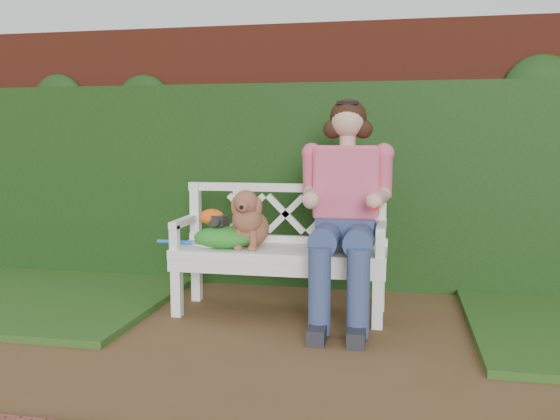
# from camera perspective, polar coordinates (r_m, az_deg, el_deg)

# --- Properties ---
(ground) EXTENTS (60.00, 60.00, 0.00)m
(ground) POSITION_cam_1_polar(r_m,az_deg,el_deg) (3.52, 0.47, -13.98)
(ground) COLOR brown
(brick_wall) EXTENTS (10.00, 0.30, 2.20)m
(brick_wall) POSITION_cam_1_polar(r_m,az_deg,el_deg) (5.16, 4.47, 5.22)
(brick_wall) COLOR maroon
(brick_wall) RESTS_ON ground
(ivy_hedge) EXTENTS (10.00, 0.18, 1.70)m
(ivy_hedge) POSITION_cam_1_polar(r_m,az_deg,el_deg) (4.96, 4.14, 2.26)
(ivy_hedge) COLOR #1E4412
(ivy_hedge) RESTS_ON ground
(grass_left) EXTENTS (2.60, 2.00, 0.05)m
(grass_left) POSITION_cam_1_polar(r_m,az_deg,el_deg) (5.26, -24.33, -7.20)
(grass_left) COLOR #204713
(grass_left) RESTS_ON ground
(garden_bench) EXTENTS (1.64, 0.77, 0.48)m
(garden_bench) POSITION_cam_1_polar(r_m,az_deg,el_deg) (4.27, 0.00, -6.81)
(garden_bench) COLOR white
(garden_bench) RESTS_ON ground
(seated_woman) EXTENTS (0.94, 1.06, 1.56)m
(seated_woman) POSITION_cam_1_polar(r_m,az_deg,el_deg) (4.09, 6.37, 0.23)
(seated_woman) COLOR #F54F6E
(seated_woman) RESTS_ON ground
(dog) EXTENTS (0.32, 0.41, 0.42)m
(dog) POSITION_cam_1_polar(r_m,az_deg,el_deg) (4.20, -2.95, -0.76)
(dog) COLOR #A66748
(dog) RESTS_ON garden_bench
(tennis_racket) EXTENTS (0.67, 0.40, 0.03)m
(tennis_racket) POSITION_cam_1_polar(r_m,az_deg,el_deg) (4.34, -6.73, -3.19)
(tennis_racket) COLOR silver
(tennis_racket) RESTS_ON garden_bench
(green_bag) EXTENTS (0.53, 0.47, 0.15)m
(green_bag) POSITION_cam_1_polar(r_m,az_deg,el_deg) (4.25, -5.36, -2.56)
(green_bag) COLOR #1F6E28
(green_bag) RESTS_ON garden_bench
(camera_item) EXTENTS (0.13, 0.11, 0.08)m
(camera_item) POSITION_cam_1_polar(r_m,az_deg,el_deg) (4.25, -5.91, -1.02)
(camera_item) COLOR #242424
(camera_item) RESTS_ON green_bag
(baseball_glove) EXTENTS (0.20, 0.16, 0.12)m
(baseball_glove) POSITION_cam_1_polar(r_m,az_deg,el_deg) (4.29, -6.58, -0.67)
(baseball_glove) COLOR #ED5A12
(baseball_glove) RESTS_ON green_bag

